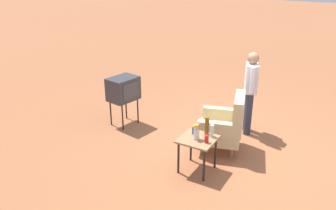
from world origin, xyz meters
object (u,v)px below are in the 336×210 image
at_px(bottle_short_clear, 212,131).
at_px(soda_can_blue, 194,130).
at_px(armchair, 225,125).
at_px(side_table, 198,143).
at_px(person_standing, 250,88).
at_px(bottle_tall_amber, 207,126).
at_px(flower_vase, 197,131).
at_px(tv_on_stand, 123,89).
at_px(soda_can_red, 207,139).

bearing_deg(bottle_short_clear, soda_can_blue, -79.15).
bearing_deg(bottle_short_clear, armchair, -177.55).
distance_m(armchair, bottle_short_clear, 0.71).
xyz_separation_m(side_table, bottle_short_clear, (-0.17, 0.16, 0.18)).
relative_size(armchair, soda_can_blue, 8.69).
bearing_deg(bottle_short_clear, person_standing, 176.30).
bearing_deg(armchair, soda_can_blue, -19.16).
distance_m(armchair, bottle_tall_amber, 0.69).
height_order(armchair, flower_vase, armchair).
bearing_deg(person_standing, side_table, -8.47).
bearing_deg(person_standing, flower_vase, -8.71).
xyz_separation_m(tv_on_stand, soda_can_blue, (0.71, 1.97, -0.14)).
bearing_deg(soda_can_red, flower_vase, -97.24).
bearing_deg(tv_on_stand, soda_can_red, 68.65).
bearing_deg(flower_vase, armchair, 170.85).
xyz_separation_m(bottle_short_clear, soda_can_blue, (0.05, -0.29, -0.04)).
bearing_deg(armchair, soda_can_red, 2.63).
relative_size(bottle_short_clear, bottle_tall_amber, 0.67).
bearing_deg(soda_can_red, person_standing, 177.16).
bearing_deg(bottle_tall_amber, side_table, -14.93).
xyz_separation_m(tv_on_stand, flower_vase, (0.86, 2.08, -0.05)).
bearing_deg(flower_vase, soda_can_blue, -142.26).
bearing_deg(soda_can_red, tv_on_stand, -111.35).
xyz_separation_m(tv_on_stand, person_standing, (-0.93, 2.36, 0.16)).
relative_size(tv_on_stand, bottle_tall_amber, 3.43).
height_order(armchair, side_table, armchair).
bearing_deg(tv_on_stand, flower_vase, 67.50).
bearing_deg(side_table, soda_can_blue, -133.43).
height_order(armchair, bottle_short_clear, armchair).
relative_size(bottle_short_clear, soda_can_blue, 1.64).
relative_size(side_table, soda_can_red, 4.78).
distance_m(person_standing, soda_can_blue, 1.72).
relative_size(armchair, tv_on_stand, 1.03).
xyz_separation_m(armchair, person_standing, (-0.91, 0.13, 0.44)).
distance_m(bottle_short_clear, bottle_tall_amber, 0.12).
xyz_separation_m(person_standing, soda_can_red, (1.82, -0.09, -0.29)).
distance_m(side_table, person_standing, 1.84).
bearing_deg(side_table, armchair, 171.33).
relative_size(tv_on_stand, bottle_short_clear, 5.15).
relative_size(bottle_short_clear, flower_vase, 0.75).
xyz_separation_m(tv_on_stand, bottle_tall_amber, (0.62, 2.15, -0.05)).
distance_m(tv_on_stand, bottle_tall_amber, 2.24).
bearing_deg(armchair, flower_vase, -9.15).
relative_size(side_table, flower_vase, 2.20).
relative_size(armchair, flower_vase, 4.00).
xyz_separation_m(armchair, flower_vase, (0.89, -0.14, 0.23)).
relative_size(soda_can_blue, flower_vase, 0.46).
height_order(tv_on_stand, soda_can_red, tv_on_stand).
relative_size(bottle_short_clear, soda_can_red, 1.64).
height_order(soda_can_red, soda_can_blue, same).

